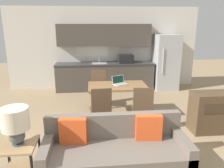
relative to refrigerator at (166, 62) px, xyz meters
The scene contains 12 objects.
wall_back 2.14m from the refrigerator, 168.22° to the left, with size 6.40×0.07×2.70m.
kitchen_counter 2.04m from the refrigerator, behind, with size 3.24×0.65×2.15m.
refrigerator is the anchor object (origin of this frame).
dining_table 2.90m from the refrigerator, 131.12° to the right, with size 1.35×0.81×0.77m.
couch 4.74m from the refrigerator, 117.60° to the right, with size 2.11×0.80×0.82m.
side_table 5.55m from the refrigerator, 130.12° to the right, with size 0.51×0.51×0.54m.
table_lamp 5.52m from the refrigerator, 130.02° to the right, with size 0.38×0.38×0.54m.
credenza 3.16m from the refrigerator, 88.74° to the right, with size 1.13×0.46×0.83m.
dining_chair_far_left 2.75m from the refrigerator, 148.82° to the right, with size 0.47×0.47×0.96m.
dining_chair_near_right 3.33m from the refrigerator, 116.69° to the right, with size 0.48×0.48×0.96m.
dining_chair_near_left 3.75m from the refrigerator, 128.65° to the right, with size 0.45×0.45×0.96m.
laptop 2.79m from the refrigerator, 131.52° to the right, with size 0.40×0.37×0.20m.
Camera 1 is at (-0.47, -2.83, 2.16)m, focal length 35.00 mm.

